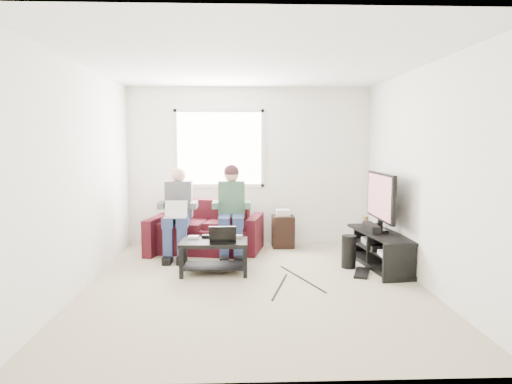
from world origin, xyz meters
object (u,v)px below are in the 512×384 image
at_px(subwoofer, 349,252).
at_px(end_table, 283,230).
at_px(tv_stand, 382,251).
at_px(tv, 381,198).
at_px(sofa, 206,232).
at_px(coffee_table, 214,249).

xyz_separation_m(subwoofer, end_table, (-0.78, 1.26, 0.05)).
bearing_deg(tv_stand, subwoofer, -176.54).
bearing_deg(tv, sofa, 159.97).
distance_m(subwoofer, end_table, 1.48).
xyz_separation_m(tv_stand, tv, (-0.00, 0.10, 0.72)).
distance_m(tv, subwoofer, 0.86).
distance_m(sofa, end_table, 1.25).
xyz_separation_m(sofa, tv_stand, (2.46, -1.00, -0.08)).
distance_m(coffee_table, end_table, 1.78).
distance_m(sofa, coffee_table, 1.23).
relative_size(sofa, tv_stand, 1.23).
bearing_deg(subwoofer, sofa, 152.91).
bearing_deg(end_table, sofa, -169.23).
distance_m(tv_stand, tv, 0.73).
distance_m(sofa, tv_stand, 2.66).
xyz_separation_m(coffee_table, tv_stand, (2.28, 0.21, -0.10)).
bearing_deg(coffee_table, tv, 7.85).
bearing_deg(end_table, subwoofer, -58.35).
xyz_separation_m(sofa, tv, (2.46, -0.90, 0.64)).
distance_m(coffee_table, tv_stand, 2.29).
bearing_deg(coffee_table, end_table, 54.21).
height_order(coffee_table, tv, tv).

